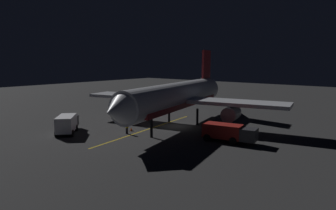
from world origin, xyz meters
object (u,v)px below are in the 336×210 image
traffic_cone_near_right (202,135)px  catering_truck (228,133)px  traffic_cone_near_left (131,129)px  baggage_truck (67,124)px  ground_crew_worker (127,127)px  airliner (178,97)px

traffic_cone_near_right → catering_truck: bearing=179.0°
traffic_cone_near_left → baggage_truck: bearing=47.8°
catering_truck → traffic_cone_near_left: bearing=14.8°
catering_truck → traffic_cone_near_left: 13.88m
baggage_truck → traffic_cone_near_right: 18.50m
catering_truck → traffic_cone_near_right: 3.84m
ground_crew_worker → traffic_cone_near_left: ground_crew_worker is taller
ground_crew_worker → traffic_cone_near_left: 1.89m
airliner → traffic_cone_near_right: bearing=152.9°
ground_crew_worker → traffic_cone_near_right: bearing=-149.6°
ground_crew_worker → traffic_cone_near_right: size_ratio=3.16×
catering_truck → traffic_cone_near_right: bearing=-1.0°
baggage_truck → ground_crew_worker: (-6.67, -4.87, -0.40)m
baggage_truck → traffic_cone_near_left: (-5.84, -6.45, -1.04)m
baggage_truck → traffic_cone_near_left: baggage_truck is taller
baggage_truck → ground_crew_worker: bearing=-143.9°
baggage_truck → catering_truck: bearing=-152.6°
airliner → traffic_cone_near_right: airliner is taller
baggage_truck → traffic_cone_near_left: size_ratio=10.72×
ground_crew_worker → traffic_cone_near_right: (-8.83, -5.17, -0.64)m
airliner → ground_crew_worker: 9.54m
baggage_truck → airliner: bearing=-123.2°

